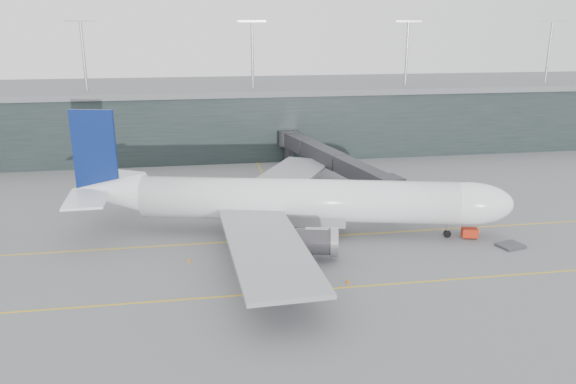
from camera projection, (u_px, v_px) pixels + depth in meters
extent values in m
plane|color=#5D5D62|center=(254.00, 230.00, 81.54)|extent=(320.00, 320.00, 0.00)
cube|color=gold|center=(257.00, 240.00, 77.76)|extent=(160.00, 0.25, 0.02)
cube|color=gold|center=(272.00, 293.00, 62.65)|extent=(160.00, 0.25, 0.02)
cube|color=gold|center=(270.00, 190.00, 101.20)|extent=(0.25, 60.00, 0.02)
cube|color=black|center=(229.00, 118.00, 134.31)|extent=(240.00, 35.00, 14.00)
cube|color=slate|center=(228.00, 86.00, 132.10)|extent=(240.00, 36.00, 1.20)
cylinder|color=#9E9EA3|center=(84.00, 57.00, 115.93)|extent=(0.60, 0.60, 14.00)
cylinder|color=#9E9EA3|center=(252.00, 56.00, 121.27)|extent=(0.60, 0.60, 14.00)
cylinder|color=#9E9EA3|center=(407.00, 55.00, 126.62)|extent=(0.60, 0.60, 14.00)
cylinder|color=#9E9EA3|center=(548.00, 53.00, 131.96)|extent=(0.60, 0.60, 14.00)
cylinder|color=white|center=(298.00, 200.00, 78.78)|extent=(44.18, 15.76, 5.93)
ellipsoid|color=white|center=(468.00, 203.00, 77.24)|extent=(13.47, 8.60, 5.93)
cone|color=white|center=(108.00, 191.00, 80.38)|extent=(11.53, 7.93, 5.69)
cube|color=gray|center=(291.00, 215.00, 79.51)|extent=(15.98, 8.13, 1.91)
cube|color=black|center=(495.00, 197.00, 76.73)|extent=(2.70, 3.27, 0.76)
cube|color=gray|center=(267.00, 246.00, 65.10)|extent=(9.99, 28.12, 0.53)
cylinder|color=#38373C|center=(309.00, 241.00, 70.74)|extent=(7.28, 4.78, 3.35)
cube|color=gray|center=(285.00, 178.00, 93.40)|extent=(21.01, 28.41, 0.53)
cylinder|color=#38373C|center=(313.00, 198.00, 88.08)|extent=(7.28, 4.78, 3.35)
cube|color=navy|center=(94.00, 150.00, 78.73)|extent=(6.16, 1.88, 11.47)
cube|color=white|center=(86.00, 199.00, 75.28)|extent=(5.54, 8.77, 0.33)
cube|color=white|center=(115.00, 178.00, 85.33)|extent=(8.69, 10.07, 0.33)
cylinder|color=black|center=(447.00, 234.00, 78.72)|extent=(1.11, 0.61, 1.05)
cylinder|color=#9E9EA3|center=(448.00, 229.00, 78.51)|extent=(0.29, 0.29, 2.49)
cylinder|color=black|center=(268.00, 241.00, 75.94)|extent=(1.32, 0.75, 1.24)
cylinder|color=black|center=(274.00, 218.00, 84.71)|extent=(1.32, 0.75, 1.24)
cube|color=#2A2A2F|center=(389.00, 187.00, 83.91)|extent=(4.24, 4.57, 3.03)
cube|color=#2A2A2F|center=(359.00, 172.00, 91.87)|extent=(5.78, 14.31, 2.70)
cube|color=#2A2A2F|center=(322.00, 154.00, 104.34)|extent=(6.04, 14.37, 2.81)
cube|color=#2A2A2F|center=(293.00, 140.00, 116.80)|extent=(6.31, 14.43, 2.92)
cylinder|color=#9E9EA3|center=(356.00, 191.00, 93.52)|extent=(0.54, 0.54, 4.11)
cube|color=#38373C|center=(356.00, 200.00, 94.00)|extent=(2.47, 2.06, 0.76)
cylinder|color=#2A2A2F|center=(328.00, 136.00, 121.37)|extent=(4.33, 4.33, 3.24)
cylinder|color=#2A2A2F|center=(328.00, 152.00, 122.37)|extent=(1.95, 1.95, 3.89)
cube|color=red|center=(470.00, 233.00, 78.37)|extent=(2.37, 1.78, 1.25)
cylinder|color=black|center=(464.00, 238.00, 78.14)|extent=(0.41, 0.23, 0.39)
cylinder|color=black|center=(476.00, 238.00, 78.05)|extent=(0.41, 0.23, 0.39)
cylinder|color=black|center=(463.00, 235.00, 79.06)|extent=(0.41, 0.23, 0.39)
cylinder|color=black|center=(474.00, 236.00, 78.97)|extent=(0.41, 0.23, 0.39)
cube|color=#37373C|center=(510.00, 245.00, 75.49)|extent=(3.85, 3.40, 0.33)
cube|color=#38373C|center=(211.00, 209.00, 90.23)|extent=(1.95, 1.63, 0.18)
cube|color=#B6B9C3|center=(211.00, 205.00, 90.00)|extent=(1.58, 1.50, 1.36)
cube|color=navy|center=(211.00, 200.00, 89.79)|extent=(1.63, 1.55, 0.07)
cube|color=#38373C|center=(237.00, 206.00, 91.63)|extent=(2.39, 2.15, 0.20)
cube|color=#A1A5AC|center=(237.00, 201.00, 91.38)|extent=(1.98, 1.92, 1.47)
cube|color=navy|center=(236.00, 197.00, 91.15)|extent=(2.05, 1.99, 0.08)
cube|color=#38373C|center=(241.00, 209.00, 90.42)|extent=(2.31, 1.96, 0.21)
cube|color=silver|center=(241.00, 203.00, 90.15)|extent=(1.88, 1.80, 1.56)
cube|color=navy|center=(241.00, 198.00, 89.91)|extent=(1.94, 1.85, 0.08)
cone|color=orange|center=(479.00, 230.00, 80.77)|extent=(0.38, 0.38, 0.61)
cone|color=#CC570B|center=(348.00, 281.00, 64.81)|extent=(0.45, 0.45, 0.71)
cone|color=#E55C0C|center=(310.00, 202.00, 93.26)|extent=(0.42, 0.42, 0.66)
cone|color=orange|center=(189.00, 260.00, 70.53)|extent=(0.43, 0.43, 0.68)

